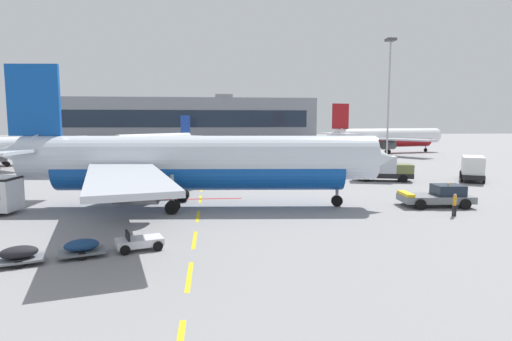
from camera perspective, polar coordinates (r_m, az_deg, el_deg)
name	(u,v)px	position (r m, az deg, el deg)	size (l,w,h in m)	color
ground	(357,174)	(62.14, 13.59, -0.40)	(400.00, 400.00, 0.00)	gray
apron_paint_markings	(203,177)	(56.84, -7.17, -0.90)	(8.00, 97.34, 0.01)	yellow
airliner_foreground	(194,162)	(36.51, -8.48, 1.17)	(34.82, 34.49, 12.20)	silver
pushback_tug	(438,196)	(40.19, 23.56, -3.20)	(6.21, 3.58, 2.08)	slate
airliner_mid_left	(12,147)	(82.94, -30.27, 2.75)	(25.70, 24.18, 9.58)	silver
airliner_far_center	(157,140)	(104.80, -13.29, 4.01)	(21.52, 23.32, 9.19)	silver
airliner_far_right	(386,137)	(105.34, 17.33, 4.32)	(32.77, 31.97, 11.59)	white
catering_truck	(472,168)	(59.43, 27.38, 0.33)	(5.61, 7.25, 3.14)	black
fuel_service_truck	(382,168)	(55.02, 16.73, 0.35)	(7.38, 4.13, 3.14)	black
baggage_train	(52,251)	(25.19, -26.04, -9.79)	(11.43, 5.22, 1.14)	silver
ground_crew_worker	(455,203)	(36.43, 25.42, -4.05)	(0.50, 0.56, 1.79)	#232328
apron_light_mast_far	(389,84)	(88.33, 17.68, 11.10)	(1.80, 1.80, 23.64)	slate
terminal_satellite	(186,121)	(149.25, -9.46, 6.64)	(88.01, 20.67, 17.09)	gray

